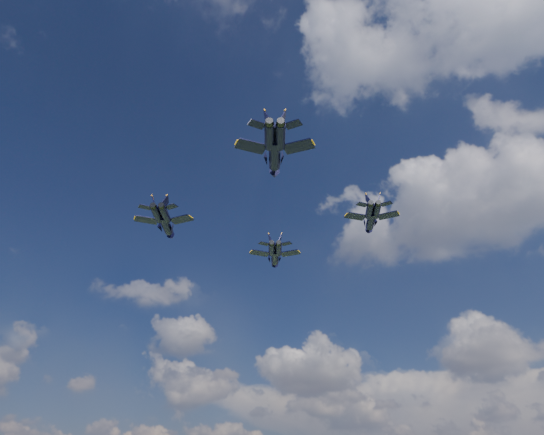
{
  "coord_description": "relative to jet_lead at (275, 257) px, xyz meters",
  "views": [
    {
      "loc": [
        53.86,
        -76.1,
        8.43
      ],
      "look_at": [
        3.22,
        -2.36,
        57.13
      ],
      "focal_mm": 35.0,
      "sensor_mm": 36.0,
      "label": 1
    }
  ],
  "objects": [
    {
      "name": "jet_left",
      "position": [
        -6.81,
        -28.11,
        -1.77
      ],
      "size": [
        11.28,
        14.56,
        3.6
      ],
      "rotation": [
        0.0,
        0.0,
        0.57
      ],
      "color": "black"
    },
    {
      "name": "jet_slot",
      "position": [
        22.92,
        -33.82,
        -0.32
      ],
      "size": [
        12.82,
        15.87,
        3.97
      ],
      "rotation": [
        0.0,
        0.0,
        0.6
      ],
      "color": "black"
    },
    {
      "name": "jet_lead",
      "position": [
        0.0,
        0.0,
        0.0
      ],
      "size": [
        11.59,
        14.34,
        3.59
      ],
      "rotation": [
        0.0,
        0.0,
        0.6
      ],
      "color": "black"
    },
    {
      "name": "jet_right",
      "position": [
        26.94,
        -6.31,
        -1.45
      ],
      "size": [
        10.03,
        13.34,
        3.26
      ],
      "rotation": [
        0.0,
        0.0,
        0.54
      ],
      "color": "black"
    }
  ]
}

